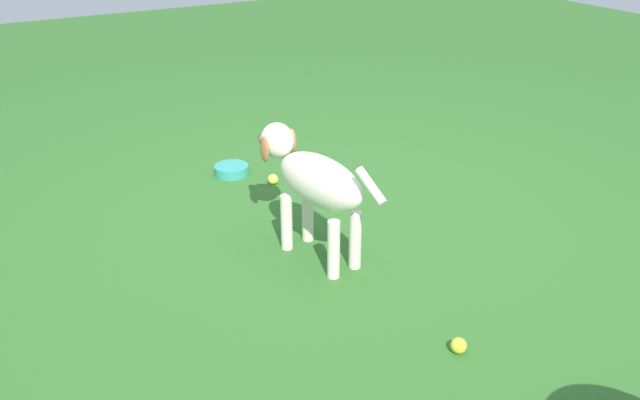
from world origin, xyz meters
TOP-DOWN VIEW (x-y plane):
  - ground at (0.00, 0.00)m, footprint 14.00×14.00m
  - dog at (-0.20, 0.24)m, footprint 0.91×0.32m
  - tennis_ball_0 at (-1.18, 0.12)m, footprint 0.07×0.07m
  - tennis_ball_1 at (0.67, 0.04)m, footprint 0.07×0.07m
  - water_bowl at (0.95, 0.20)m, footprint 0.22×0.22m

SIDE VIEW (x-z plane):
  - ground at x=0.00m, z-range 0.00..0.00m
  - water_bowl at x=0.95m, z-range 0.00..0.06m
  - tennis_ball_0 at x=-1.18m, z-range 0.00..0.07m
  - tennis_ball_1 at x=0.67m, z-range 0.00..0.07m
  - dog at x=-0.20m, z-range 0.10..0.73m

